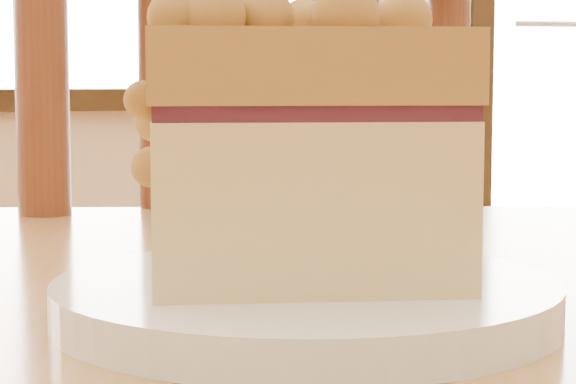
{
  "coord_description": "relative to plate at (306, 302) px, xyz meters",
  "views": [
    {
      "loc": [
        -0.0,
        -0.15,
        0.85
      ],
      "look_at": [
        0.11,
        0.32,
        0.8
      ],
      "focal_mm": 70.0,
      "sensor_mm": 36.0,
      "label": 1
    }
  ],
  "objects": [
    {
      "name": "plate",
      "position": [
        0.0,
        0.0,
        0.0
      ],
      "size": [
        0.21,
        0.21,
        0.02
      ],
      "color": "white",
      "rests_on": "cafe_table_main"
    },
    {
      "name": "cake_slice",
      "position": [
        -0.0,
        -0.0,
        0.07
      ],
      "size": [
        0.14,
        0.11,
        0.12
      ],
      "rotation": [
        0.0,
        0.0,
        -0.15
      ],
      "color": "#FCE58E",
      "rests_on": "plate"
    }
  ]
}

